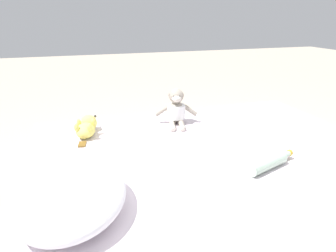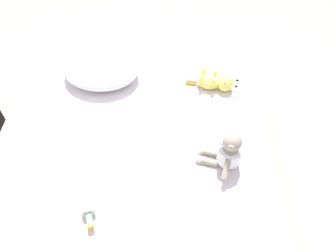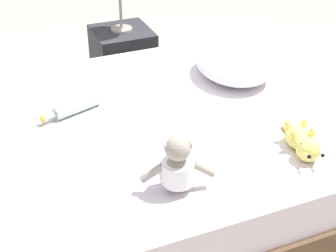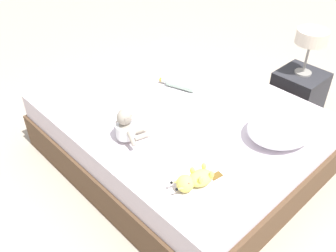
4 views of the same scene
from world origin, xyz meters
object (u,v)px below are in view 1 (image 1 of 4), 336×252
object	(u,v)px
pillow	(71,195)
glass_bottle	(268,163)
plush_yellow_creature	(87,127)
bed	(211,195)
plush_monkey	(176,110)

from	to	relation	value
pillow	glass_bottle	distance (m)	0.88
plush_yellow_creature	glass_bottle	xyz separation A→B (m)	(-0.68, -0.79, -0.02)
bed	plush_monkey	size ratio (longest dim) A/B	6.81
pillow	plush_yellow_creature	distance (m)	0.74
plush_monkey	pillow	bearing A→B (deg)	138.90
bed	glass_bottle	world-z (taller)	glass_bottle
bed	glass_bottle	xyz separation A→B (m)	(-0.19, -0.18, 0.28)
pillow	glass_bottle	world-z (taller)	pillow
bed	plush_yellow_creature	xyz separation A→B (m)	(0.48, 0.61, 0.29)
pillow	plush_yellow_creature	xyz separation A→B (m)	(0.74, -0.08, -0.03)
plush_yellow_creature	pillow	bearing A→B (deg)	173.64
plush_yellow_creature	glass_bottle	size ratio (longest dim) A/B	1.08
plush_monkey	plush_yellow_creature	bearing A→B (deg)	91.61
bed	plush_monkey	xyz separation A→B (m)	(0.50, 0.04, 0.34)
plush_monkey	plush_yellow_creature	distance (m)	0.58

